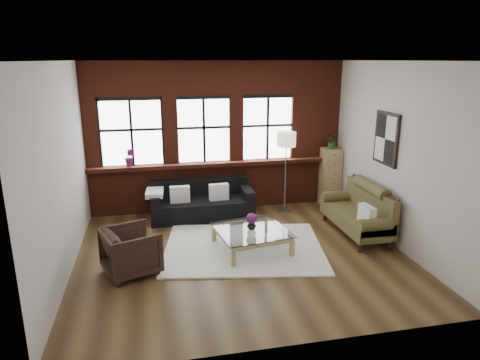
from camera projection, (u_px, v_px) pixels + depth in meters
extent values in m
plane|color=#442F19|center=(241.00, 254.00, 7.33)|extent=(5.50, 5.50, 0.00)
plane|color=white|center=(242.00, 61.00, 6.46)|extent=(5.50, 5.50, 0.00)
plane|color=beige|center=(218.00, 137.00, 9.25)|extent=(5.50, 0.00, 5.50)
plane|color=beige|center=(291.00, 217.00, 4.54)|extent=(5.50, 0.00, 5.50)
plane|color=beige|center=(61.00, 172.00, 6.36)|extent=(0.00, 5.00, 5.00)
plane|color=beige|center=(396.00, 156.00, 7.44)|extent=(0.00, 5.00, 5.00)
cube|color=maroon|center=(219.00, 164.00, 9.26)|extent=(5.50, 0.30, 0.08)
cube|color=white|center=(244.00, 248.00, 7.55)|extent=(3.07, 2.60, 0.03)
cube|color=white|center=(180.00, 194.00, 8.70)|extent=(0.40, 0.14, 0.34)
cube|color=white|center=(219.00, 192.00, 8.85)|extent=(0.41, 0.17, 0.34)
cube|color=white|center=(367.00, 215.00, 7.49)|extent=(0.17, 0.39, 0.34)
imported|color=black|center=(131.00, 251.00, 6.60)|extent=(1.02, 1.01, 0.73)
imported|color=#B2B2B2|center=(251.00, 225.00, 7.39)|extent=(0.18, 0.18, 0.17)
sphere|color=#672365|center=(252.00, 218.00, 7.35)|extent=(0.19, 0.19, 0.19)
cube|color=tan|center=(330.00, 176.00, 9.72)|extent=(0.40, 0.40, 1.31)
imported|color=#2D5923|center=(332.00, 141.00, 9.49)|extent=(0.32, 0.29, 0.32)
imported|color=#672365|center=(130.00, 157.00, 8.80)|extent=(0.24, 0.21, 0.39)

